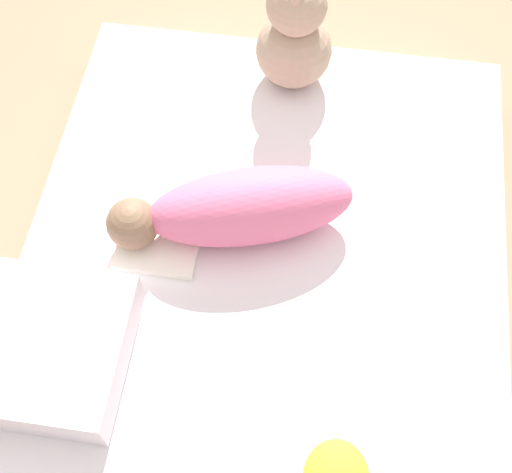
% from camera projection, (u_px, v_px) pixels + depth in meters
% --- Properties ---
extents(ground_plane, '(12.00, 12.00, 0.00)m').
position_uv_depth(ground_plane, '(261.00, 307.00, 1.70)').
color(ground_plane, '#9E8466').
extents(bed_mattress, '(1.35, 1.05, 0.19)m').
position_uv_depth(bed_mattress, '(261.00, 290.00, 1.62)').
color(bed_mattress, white).
rests_on(bed_mattress, ground_plane).
extents(burp_cloth, '(0.22, 0.18, 0.02)m').
position_uv_depth(burp_cloth, '(162.00, 230.00, 1.57)').
color(burp_cloth, white).
rests_on(burp_cloth, bed_mattress).
extents(swaddled_baby, '(0.29, 0.53, 0.16)m').
position_uv_depth(swaddled_baby, '(239.00, 208.00, 1.51)').
color(swaddled_baby, pink).
rests_on(swaddled_baby, bed_mattress).
extents(pillow, '(0.32, 0.33, 0.10)m').
position_uv_depth(pillow, '(41.00, 347.00, 1.39)').
color(pillow, white).
rests_on(pillow, bed_mattress).
extents(bunny_plush, '(0.19, 0.19, 0.37)m').
position_uv_depth(bunny_plush, '(293.00, 36.00, 1.69)').
color(bunny_plush, tan).
rests_on(bunny_plush, bed_mattress).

